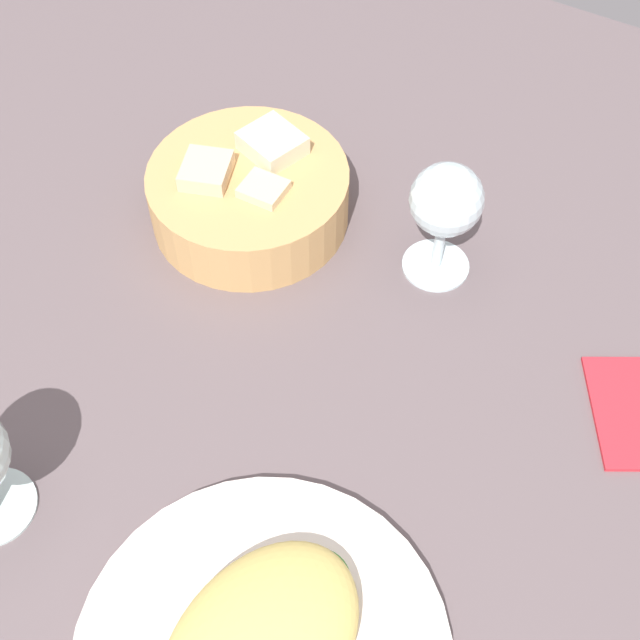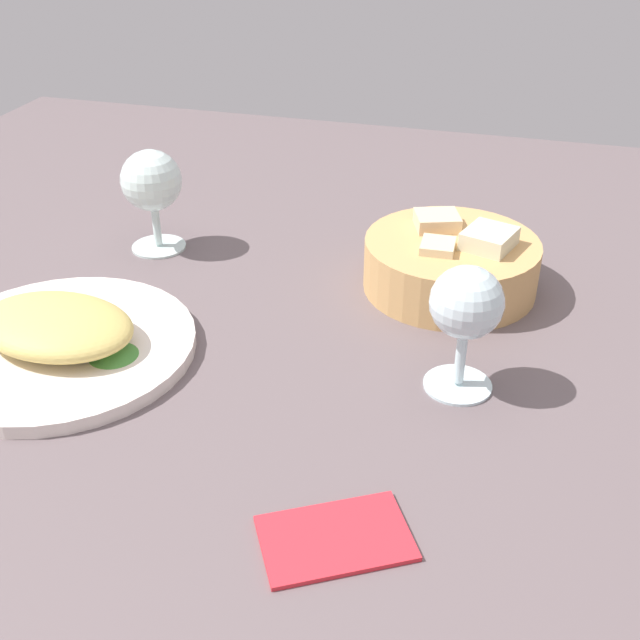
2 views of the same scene
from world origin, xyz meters
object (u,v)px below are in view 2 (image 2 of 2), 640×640
at_px(plate, 60,347).
at_px(wine_glass_near, 466,310).
at_px(wine_glass_far, 152,185).
at_px(folded_napkin, 335,536).
at_px(bread_basket, 452,263).

distance_m(plate, wine_glass_near, 0.40).
relative_size(wine_glass_near, wine_glass_far, 0.98).
bearing_deg(wine_glass_far, wine_glass_near, -25.86).
bearing_deg(folded_napkin, wine_glass_far, 99.55).
bearing_deg(wine_glass_far, bread_basket, -0.74).
bearing_deg(wine_glass_near, wine_glass_far, 154.14).
xyz_separation_m(plate, wine_glass_near, (0.39, 0.05, 0.08)).
bearing_deg(plate, folded_napkin, -26.69).
xyz_separation_m(plate, folded_napkin, (0.33, -0.17, -0.00)).
distance_m(plate, bread_basket, 0.43).
bearing_deg(folded_napkin, bread_basket, 55.99).
height_order(plate, folded_napkin, plate).
distance_m(wine_glass_far, folded_napkin, 0.54).
relative_size(plate, wine_glass_far, 2.13).
bearing_deg(bread_basket, wine_glass_far, 179.26).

